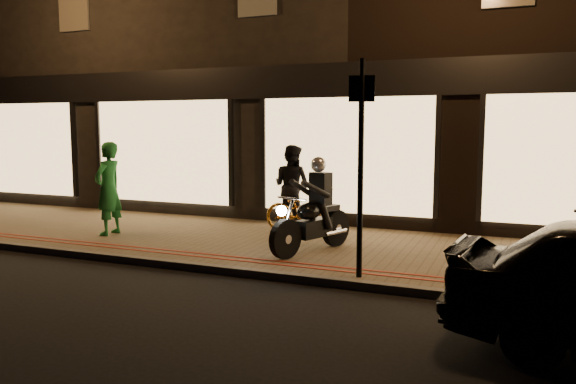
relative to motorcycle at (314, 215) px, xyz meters
The scene contains 10 objects.
ground 1.68m from the motorcycle, 96.90° to the right, with size 90.00×90.00×0.00m, color black.
sidewalk 0.86m from the motorcycle, 110.06° to the left, with size 50.00×4.00×0.12m, color brown.
kerb_stone 1.61m from the motorcycle, 97.13° to the right, with size 50.00×0.14×0.12m, color #59544C.
red_kerb_lines 1.15m from the motorcycle, 100.80° to the right, with size 50.00×0.26×0.01m.
building_row 8.27m from the motorcycle, 91.39° to the left, with size 48.00×10.11×8.50m.
motorcycle is the anchor object (origin of this frame).
sign_post 1.99m from the motorcycle, 47.99° to the right, with size 0.35×0.10×3.00m.
bicycle_gold 1.57m from the motorcycle, 115.68° to the left, with size 0.59×1.70×0.90m, color #C67E23.
person_green 4.18m from the motorcycle, behind, with size 0.65×0.43×1.80m, color #217C36.
person_dark 2.41m from the motorcycle, 120.78° to the left, with size 0.83×0.65×1.71m, color black.
Camera 1 is at (3.30, -7.21, 2.23)m, focal length 35.00 mm.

